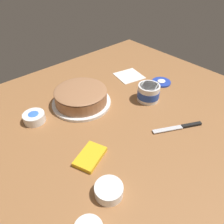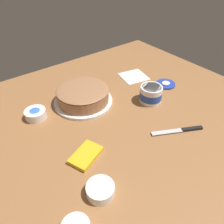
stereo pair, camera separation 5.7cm
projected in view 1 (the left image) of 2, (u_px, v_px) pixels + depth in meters
name	position (u px, v px, depth m)	size (l,w,h in m)	color
ground_plane	(131.00, 126.00, 0.99)	(1.54, 1.54, 0.00)	#936038
frosted_cake	(81.00, 97.00, 1.10)	(0.30, 0.30, 0.09)	white
frosting_tub	(148.00, 92.00, 1.13)	(0.11, 0.11, 0.09)	white
frosting_tub_lid	(161.00, 82.00, 1.29)	(0.11, 0.11, 0.02)	#233DAD
spreading_knife	(182.00, 127.00, 0.98)	(0.22, 0.13, 0.01)	silver
sprinkle_bowl_blue	(34.00, 117.00, 1.01)	(0.10, 0.10, 0.04)	white
sprinkle_bowl_rainbow	(109.00, 190.00, 0.72)	(0.10, 0.10, 0.04)	white
candy_box_lower	(90.00, 157.00, 0.84)	(0.13, 0.08, 0.02)	yellow
paper_napkin	(129.00, 76.00, 1.35)	(0.15, 0.15, 0.01)	white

